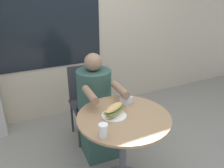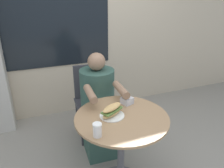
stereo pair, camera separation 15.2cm
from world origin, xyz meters
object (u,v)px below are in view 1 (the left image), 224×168
object	(u,v)px
seated_diner	(96,112)
drink_cup	(103,131)
cafe_table	(123,136)
diner_chair	(85,95)
sandwich_on_plate	(114,111)

from	to	relation	value
seated_diner	drink_cup	xyz separation A→B (m)	(-0.25, -0.75, 0.31)
seated_diner	cafe_table	bearing A→B (deg)	94.57
diner_chair	drink_cup	xyz separation A→B (m)	(-0.26, -1.10, 0.26)
diner_chair	drink_cup	distance (m)	1.16
sandwich_on_plate	drink_cup	bearing A→B (deg)	-132.04
drink_cup	cafe_table	bearing A→B (deg)	34.04
diner_chair	cafe_table	bearing A→B (deg)	93.62
cafe_table	diner_chair	size ratio (longest dim) A/B	0.88
diner_chair	drink_cup	world-z (taller)	diner_chair
seated_diner	drink_cup	size ratio (longest dim) A/B	11.01
cafe_table	seated_diner	xyz separation A→B (m)	(-0.01, 0.57, -0.06)
diner_chair	sandwich_on_plate	size ratio (longest dim) A/B	4.05
cafe_table	seated_diner	bearing A→B (deg)	91.28
cafe_table	sandwich_on_plate	xyz separation A→B (m)	(-0.07, 0.04, 0.24)
cafe_table	diner_chair	distance (m)	0.92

